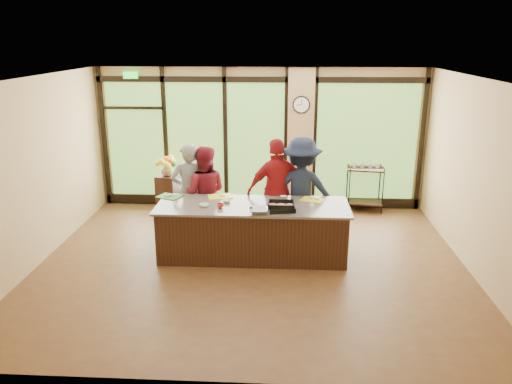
# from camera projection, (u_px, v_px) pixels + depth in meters

# --- Properties ---
(floor) EXTENTS (7.00, 7.00, 0.00)m
(floor) POSITION_uv_depth(u_px,v_px,m) (252.00, 263.00, 8.28)
(floor) COLOR #57341E
(floor) RESTS_ON ground
(ceiling) EXTENTS (7.00, 7.00, 0.00)m
(ceiling) POSITION_uv_depth(u_px,v_px,m) (251.00, 79.00, 7.38)
(ceiling) COLOR white
(ceiling) RESTS_ON back_wall
(back_wall) EXTENTS (7.00, 0.00, 7.00)m
(back_wall) POSITION_uv_depth(u_px,v_px,m) (260.00, 139.00, 10.69)
(back_wall) COLOR tan
(back_wall) RESTS_ON floor
(left_wall) EXTENTS (0.00, 6.00, 6.00)m
(left_wall) POSITION_uv_depth(u_px,v_px,m) (35.00, 173.00, 8.02)
(left_wall) COLOR tan
(left_wall) RESTS_ON floor
(right_wall) EXTENTS (0.00, 6.00, 6.00)m
(right_wall) POSITION_uv_depth(u_px,v_px,m) (479.00, 179.00, 7.64)
(right_wall) COLOR tan
(right_wall) RESTS_ON floor
(window_wall) EXTENTS (6.90, 0.12, 3.00)m
(window_wall) POSITION_uv_depth(u_px,v_px,m) (268.00, 144.00, 10.67)
(window_wall) COLOR tan
(window_wall) RESTS_ON floor
(island_base) EXTENTS (3.10, 1.00, 0.88)m
(island_base) POSITION_uv_depth(u_px,v_px,m) (253.00, 232.00, 8.43)
(island_base) COLOR black
(island_base) RESTS_ON floor
(countertop) EXTENTS (3.20, 1.10, 0.04)m
(countertop) POSITION_uv_depth(u_px,v_px,m) (253.00, 206.00, 8.29)
(countertop) COLOR slate
(countertop) RESTS_ON island_base
(wall_clock) EXTENTS (0.36, 0.04, 0.36)m
(wall_clock) POSITION_uv_depth(u_px,v_px,m) (301.00, 105.00, 10.30)
(wall_clock) COLOR black
(wall_clock) RESTS_ON window_wall
(cook_left) EXTENTS (0.76, 0.63, 1.78)m
(cook_left) POSITION_uv_depth(u_px,v_px,m) (189.00, 191.00, 9.11)
(cook_left) COLOR gray
(cook_left) RESTS_ON floor
(cook_midleft) EXTENTS (0.84, 0.66, 1.73)m
(cook_midleft) POSITION_uv_depth(u_px,v_px,m) (204.00, 193.00, 9.11)
(cook_midleft) COLOR maroon
(cook_midleft) RESTS_ON floor
(cook_midright) EXTENTS (1.20, 0.75, 1.90)m
(cook_midright) POSITION_uv_depth(u_px,v_px,m) (277.00, 191.00, 8.93)
(cook_midright) COLOR maroon
(cook_midright) RESTS_ON floor
(cook_right) EXTENTS (1.27, 0.77, 1.92)m
(cook_right) POSITION_uv_depth(u_px,v_px,m) (301.00, 190.00, 8.95)
(cook_right) COLOR #171F34
(cook_right) RESTS_ON floor
(roasting_pan) EXTENTS (0.48, 0.41, 0.07)m
(roasting_pan) POSITION_uv_depth(u_px,v_px,m) (281.00, 209.00, 7.99)
(roasting_pan) COLOR black
(roasting_pan) RESTS_ON countertop
(mixing_bowl) EXTENTS (0.33, 0.33, 0.08)m
(mixing_bowl) POSITION_uv_depth(u_px,v_px,m) (259.00, 211.00, 7.89)
(mixing_bowl) COLOR silver
(mixing_bowl) RESTS_ON countertop
(cutting_board_left) EXTENTS (0.48, 0.42, 0.01)m
(cutting_board_left) POSITION_uv_depth(u_px,v_px,m) (169.00, 196.00, 8.70)
(cutting_board_left) COLOR #307E2D
(cutting_board_left) RESTS_ON countertop
(cutting_board_center) EXTENTS (0.48, 0.41, 0.01)m
(cutting_board_center) POSITION_uv_depth(u_px,v_px,m) (220.00, 197.00, 8.70)
(cutting_board_center) COLOR yellow
(cutting_board_center) RESTS_ON countertop
(cutting_board_right) EXTENTS (0.46, 0.41, 0.01)m
(cutting_board_right) POSITION_uv_depth(u_px,v_px,m) (312.00, 200.00, 8.53)
(cutting_board_right) COLOR yellow
(cutting_board_right) RESTS_ON countertop
(prep_bowl_near) EXTENTS (0.20, 0.20, 0.05)m
(prep_bowl_near) POSITION_uv_depth(u_px,v_px,m) (204.00, 205.00, 8.19)
(prep_bowl_near) COLOR white
(prep_bowl_near) RESTS_ON countertop
(prep_bowl_mid) EXTENTS (0.18, 0.18, 0.04)m
(prep_bowl_mid) POSITION_uv_depth(u_px,v_px,m) (227.00, 201.00, 8.40)
(prep_bowl_mid) COLOR white
(prep_bowl_mid) RESTS_ON countertop
(prep_bowl_far) EXTENTS (0.12, 0.12, 0.03)m
(prep_bowl_far) POSITION_uv_depth(u_px,v_px,m) (283.00, 197.00, 8.66)
(prep_bowl_far) COLOR white
(prep_bowl_far) RESTS_ON countertop
(red_ramekin) EXTENTS (0.11, 0.11, 0.08)m
(red_ramekin) POSITION_uv_depth(u_px,v_px,m) (220.00, 206.00, 8.12)
(red_ramekin) COLOR #B02D11
(red_ramekin) RESTS_ON countertop
(flower_stand) EXTENTS (0.49, 0.49, 0.82)m
(flower_stand) POSITION_uv_depth(u_px,v_px,m) (168.00, 194.00, 10.53)
(flower_stand) COLOR black
(flower_stand) RESTS_ON floor
(flower_vase) EXTENTS (0.35, 0.35, 0.28)m
(flower_vase) POSITION_uv_depth(u_px,v_px,m) (167.00, 169.00, 10.36)
(flower_vase) COLOR #91794F
(flower_vase) RESTS_ON flower_stand
(bar_cart) EXTENTS (0.82, 0.55, 1.05)m
(bar_cart) POSITION_uv_depth(u_px,v_px,m) (365.00, 183.00, 10.59)
(bar_cart) COLOR black
(bar_cart) RESTS_ON floor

